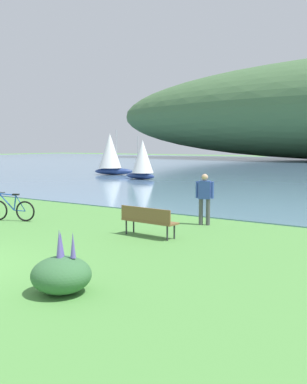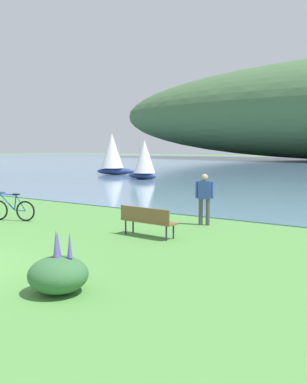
{
  "view_description": "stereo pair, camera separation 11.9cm",
  "coord_description": "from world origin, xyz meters",
  "px_view_note": "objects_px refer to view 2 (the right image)",
  "views": [
    {
      "loc": [
        9.42,
        -5.02,
        2.68
      ],
      "look_at": [
        0.46,
        7.96,
        1.0
      ],
      "focal_mm": 41.87,
      "sensor_mm": 36.0,
      "label": 1
    },
    {
      "loc": [
        9.52,
        -4.95,
        2.68
      ],
      "look_at": [
        0.46,
        7.96,
        1.0
      ],
      "focal_mm": 41.87,
      "sensor_mm": 36.0,
      "label": 2
    }
  ],
  "objects_px": {
    "bicycle_leaning_near_bench": "(12,209)",
    "sailboat_mid_bay": "(144,159)",
    "park_bench_near_camera": "(147,219)",
    "sailboat_nearest_to_shore": "(113,153)",
    "person_at_shoreline": "(204,196)"
  },
  "relations": [
    {
      "from": "bicycle_leaning_near_bench",
      "to": "sailboat_mid_bay",
      "type": "bearing_deg",
      "value": 112.02
    },
    {
      "from": "park_bench_near_camera",
      "to": "sailboat_nearest_to_shore",
      "type": "bearing_deg",
      "value": 132.4
    },
    {
      "from": "person_at_shoreline",
      "to": "sailboat_nearest_to_shore",
      "type": "distance_m",
      "value": 25.16
    },
    {
      "from": "bicycle_leaning_near_bench",
      "to": "sailboat_nearest_to_shore",
      "type": "height_order",
      "value": "sailboat_nearest_to_shore"
    },
    {
      "from": "person_at_shoreline",
      "to": "sailboat_mid_bay",
      "type": "xyz_separation_m",
      "value": [
        -13.09,
        14.45,
        0.6
      ]
    },
    {
      "from": "park_bench_near_camera",
      "to": "sailboat_nearest_to_shore",
      "type": "height_order",
      "value": "sailboat_nearest_to_shore"
    },
    {
      "from": "park_bench_near_camera",
      "to": "bicycle_leaning_near_bench",
      "type": "xyz_separation_m",
      "value": [
        -5.55,
        -0.48,
        -0.12
      ]
    },
    {
      "from": "park_bench_near_camera",
      "to": "bicycle_leaning_near_bench",
      "type": "relative_size",
      "value": 1.1
    },
    {
      "from": "bicycle_leaning_near_bench",
      "to": "sailboat_mid_bay",
      "type": "relative_size",
      "value": 0.51
    },
    {
      "from": "person_at_shoreline",
      "to": "sailboat_nearest_to_shore",
      "type": "relative_size",
      "value": 0.43
    },
    {
      "from": "bicycle_leaning_near_bench",
      "to": "sailboat_nearest_to_shore",
      "type": "relative_size",
      "value": 0.42
    },
    {
      "from": "bicycle_leaning_near_bench",
      "to": "sailboat_nearest_to_shore",
      "type": "distance_m",
      "value": 23.8
    },
    {
      "from": "bicycle_leaning_near_bench",
      "to": "sailboat_mid_bay",
      "type": "distance_m",
      "value": 19.01
    },
    {
      "from": "sailboat_mid_bay",
      "to": "sailboat_nearest_to_shore",
      "type": "bearing_deg",
      "value": 153.88
    },
    {
      "from": "person_at_shoreline",
      "to": "sailboat_mid_bay",
      "type": "bearing_deg",
      "value": 132.16
    }
  ]
}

